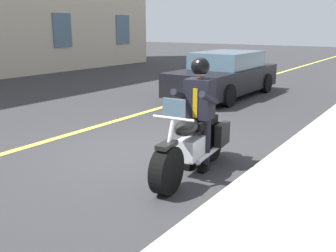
{
  "coord_description": "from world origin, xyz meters",
  "views": [
    {
      "loc": [
        5.01,
        3.98,
        2.18
      ],
      "look_at": [
        0.55,
        0.9,
        0.75
      ],
      "focal_mm": 40.6,
      "sensor_mm": 36.0,
      "label": 1
    }
  ],
  "objects": [
    {
      "name": "lane_center_stripe",
      "position": [
        0.0,
        -2.0,
        0.01
      ],
      "size": [
        60.0,
        0.16,
        0.01
      ],
      "primitive_type": "cube",
      "color": "#E5DB4C",
      "rests_on": "ground_plane"
    },
    {
      "name": "ground_plane",
      "position": [
        0.0,
        0.0,
        0.0
      ],
      "size": [
        80.0,
        80.0,
        0.0
      ],
      "primitive_type": "plane",
      "color": "#333335"
    },
    {
      "name": "car_dark",
      "position": [
        -5.98,
        -1.4,
        0.69
      ],
      "size": [
        4.6,
        1.92,
        1.4
      ],
      "color": "black",
      "rests_on": "ground_plane"
    },
    {
      "name": "rider_main",
      "position": [
        0.11,
        1.17,
        1.04
      ],
      "size": [
        0.66,
        0.6,
        1.74
      ],
      "color": "black",
      "rests_on": "ground_plane"
    },
    {
      "name": "motorcycle_main",
      "position": [
        0.3,
        1.2,
        0.45
      ],
      "size": [
        2.22,
        0.75,
        1.26
      ],
      "color": "black",
      "rests_on": "ground_plane"
    }
  ]
}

